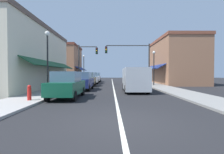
# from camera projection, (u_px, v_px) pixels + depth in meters

# --- Properties ---
(ground_plane) EXTENTS (80.00, 80.00, 0.00)m
(ground_plane) POSITION_uv_depth(u_px,v_px,m) (113.00, 85.00, 23.65)
(ground_plane) COLOR black
(sidewalk_left) EXTENTS (2.60, 56.00, 0.12)m
(sidewalk_left) POSITION_uv_depth(u_px,v_px,m) (74.00, 85.00, 23.60)
(sidewalk_left) COLOR #A39E99
(sidewalk_left) RESTS_ON ground
(sidewalk_right) EXTENTS (2.60, 56.00, 0.12)m
(sidewalk_right) POSITION_uv_depth(u_px,v_px,m) (152.00, 85.00, 23.69)
(sidewalk_right) COLOR gray
(sidewalk_right) RESTS_ON ground
(lane_center_stripe) EXTENTS (0.14, 52.00, 0.01)m
(lane_center_stripe) POSITION_uv_depth(u_px,v_px,m) (113.00, 85.00, 23.65)
(lane_center_stripe) COLOR silver
(lane_center_stripe) RESTS_ON ground
(storefront_left_block) EXTENTS (5.39, 14.20, 6.50)m
(storefront_left_block) POSITION_uv_depth(u_px,v_px,m) (29.00, 58.00, 17.51)
(storefront_left_block) COLOR beige
(storefront_left_block) RESTS_ON ground
(storefront_right_block) EXTENTS (6.93, 10.20, 6.86)m
(storefront_right_block) POSITION_uv_depth(u_px,v_px,m) (176.00, 62.00, 25.64)
(storefront_right_block) COLOR #9E6B4C
(storefront_right_block) RESTS_ON ground
(storefront_far_left) EXTENTS (6.54, 8.20, 7.14)m
(storefront_far_left) POSITION_uv_depth(u_px,v_px,m) (65.00, 64.00, 33.49)
(storefront_far_left) COLOR #9E6B4C
(storefront_far_left) RESTS_ON ground
(parked_car_nearest_left) EXTENTS (1.84, 4.13, 1.77)m
(parked_car_nearest_left) POSITION_uv_depth(u_px,v_px,m) (67.00, 85.00, 11.15)
(parked_car_nearest_left) COLOR #0F4C33
(parked_car_nearest_left) RESTS_ON ground
(parked_car_second_left) EXTENTS (1.83, 4.12, 1.77)m
(parked_car_second_left) POSITION_uv_depth(u_px,v_px,m) (83.00, 81.00, 16.56)
(parked_car_second_left) COLOR navy
(parked_car_second_left) RESTS_ON ground
(parked_car_third_left) EXTENTS (1.79, 4.10, 1.77)m
(parked_car_third_left) POSITION_uv_depth(u_px,v_px,m) (88.00, 79.00, 21.60)
(parked_car_third_left) COLOR brown
(parked_car_third_left) RESTS_ON ground
(parked_car_far_left) EXTENTS (1.88, 4.15, 1.77)m
(parked_car_far_left) POSITION_uv_depth(u_px,v_px,m) (93.00, 78.00, 26.42)
(parked_car_far_left) COLOR silver
(parked_car_far_left) RESTS_ON ground
(parked_car_distant_left) EXTENTS (1.79, 4.10, 1.77)m
(parked_car_distant_left) POSITION_uv_depth(u_px,v_px,m) (96.00, 77.00, 31.62)
(parked_car_distant_left) COLOR #B7BABF
(parked_car_distant_left) RESTS_ON ground
(van_in_lane) EXTENTS (2.08, 5.21, 2.12)m
(van_in_lane) POSITION_uv_depth(u_px,v_px,m) (135.00, 79.00, 15.08)
(van_in_lane) COLOR #B2B7BC
(van_in_lane) RESTS_ON ground
(traffic_signal_mast_arm) EXTENTS (5.96, 0.50, 5.59)m
(traffic_signal_mast_arm) POSITION_uv_depth(u_px,v_px,m) (133.00, 56.00, 22.30)
(traffic_signal_mast_arm) COLOR #333333
(traffic_signal_mast_arm) RESTS_ON ground
(traffic_signal_left_corner) EXTENTS (2.76, 0.50, 5.63)m
(traffic_signal_left_corner) POSITION_uv_depth(u_px,v_px,m) (85.00, 59.00, 23.54)
(traffic_signal_left_corner) COLOR #333333
(traffic_signal_left_corner) RESTS_ON ground
(street_lamp_left_near) EXTENTS (0.36, 0.36, 4.88)m
(street_lamp_left_near) POSITION_uv_depth(u_px,v_px,m) (48.00, 52.00, 12.84)
(street_lamp_left_near) COLOR black
(street_lamp_left_near) RESTS_ON ground
(street_lamp_right_mid) EXTENTS (0.36, 0.36, 4.47)m
(street_lamp_right_mid) POSITION_uv_depth(u_px,v_px,m) (154.00, 62.00, 21.31)
(street_lamp_right_mid) COLOR black
(street_lamp_right_mid) RESTS_ON ground
(street_lamp_left_far) EXTENTS (0.36, 0.36, 4.83)m
(street_lamp_left_far) POSITION_uv_depth(u_px,v_px,m) (84.00, 64.00, 29.48)
(street_lamp_left_far) COLOR black
(street_lamp_left_far) RESTS_ON ground
(fire_hydrant) EXTENTS (0.22, 0.22, 0.87)m
(fire_hydrant) POSITION_uv_depth(u_px,v_px,m) (29.00, 93.00, 9.56)
(fire_hydrant) COLOR red
(fire_hydrant) RESTS_ON ground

